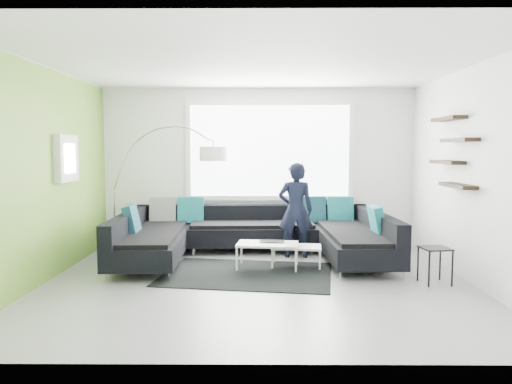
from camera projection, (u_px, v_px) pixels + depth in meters
ground at (258, 282)px, 6.52m from camera, size 5.50×5.50×0.00m
room_shell at (261, 143)px, 6.56m from camera, size 5.54×5.04×2.82m
sectional_sofa at (253, 236)px, 7.68m from camera, size 4.14×2.65×0.88m
rug at (247, 274)px, 6.91m from camera, size 2.51×1.98×0.01m
coffee_table at (282, 255)px, 7.29m from camera, size 1.20×0.78×0.37m
arc_lamp at (114, 189)px, 8.33m from camera, size 2.11×1.20×2.11m
side_table at (435, 266)px, 6.42m from camera, size 0.39×0.39×0.47m
person at (296, 210)px, 7.94m from camera, size 0.56×0.37×1.52m
laptop at (271, 242)px, 7.23m from camera, size 0.43×0.33×0.03m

